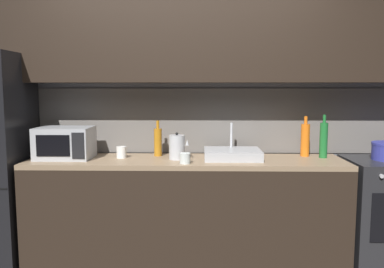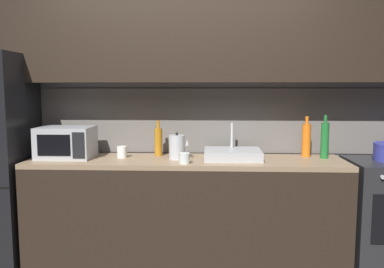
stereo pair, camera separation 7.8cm
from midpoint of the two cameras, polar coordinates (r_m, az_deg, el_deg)
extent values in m
cube|color=slate|center=(3.73, 0.09, 2.76)|extent=(4.42, 0.10, 2.50)
cube|color=slate|center=(3.68, 0.05, 1.92)|extent=(4.42, 0.01, 0.60)
cube|color=black|center=(3.52, -0.07, 13.13)|extent=(4.07, 0.34, 0.70)
cube|color=black|center=(3.49, -0.21, -11.27)|extent=(2.68, 0.60, 0.86)
cube|color=#8C7256|center=(3.38, -0.21, -3.98)|extent=(2.68, 0.60, 0.04)
cube|color=#232326|center=(3.80, 26.52, -10.17)|extent=(0.60, 0.60, 0.90)
cylinder|color=#B2B2B7|center=(3.36, 26.43, -5.60)|extent=(0.03, 0.02, 0.03)
cube|color=#A8AAAF|center=(3.58, -17.12, -1.16)|extent=(0.46, 0.34, 0.27)
cube|color=black|center=(3.43, -18.74, -1.54)|extent=(0.28, 0.01, 0.18)
cube|color=black|center=(3.36, -15.45, -1.59)|extent=(0.10, 0.01, 0.22)
cube|color=#ADAFB5|center=(3.40, 6.52, -2.92)|extent=(0.48, 0.38, 0.08)
cylinder|color=silver|center=(3.51, 6.41, -0.15)|extent=(0.02, 0.02, 0.22)
cylinder|color=#B7BABF|center=(3.36, -1.54, -1.91)|extent=(0.14, 0.14, 0.21)
sphere|color=black|center=(3.34, -1.54, 0.04)|extent=(0.02, 0.02, 0.02)
cone|color=#B7BABF|center=(3.35, -0.04, -1.22)|extent=(0.03, 0.03, 0.05)
cylinder|color=#B27019|center=(3.53, -4.24, -1.17)|extent=(0.07, 0.07, 0.25)
cylinder|color=#B27019|center=(3.51, -4.26, 1.39)|extent=(0.03, 0.03, 0.07)
cylinder|color=orange|center=(3.63, 16.77, -0.90)|extent=(0.08, 0.08, 0.29)
cylinder|color=orange|center=(3.61, 16.86, 1.91)|extent=(0.03, 0.03, 0.07)
cylinder|color=#1E6B2D|center=(3.59, 19.21, -0.93)|extent=(0.07, 0.07, 0.30)
cylinder|color=#1E6B2D|center=(3.57, 19.33, 2.05)|extent=(0.03, 0.03, 0.07)
cylinder|color=silver|center=(3.17, -0.45, -3.53)|extent=(0.09, 0.09, 0.09)
cylinder|color=silver|center=(3.48, -9.46, -2.58)|extent=(0.09, 0.09, 0.10)
camera|label=1|loc=(0.04, -89.33, 0.08)|focal=36.93mm
camera|label=2|loc=(0.04, 90.67, -0.08)|focal=36.93mm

